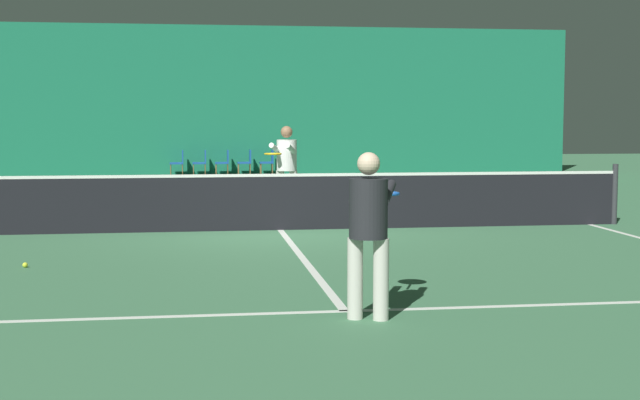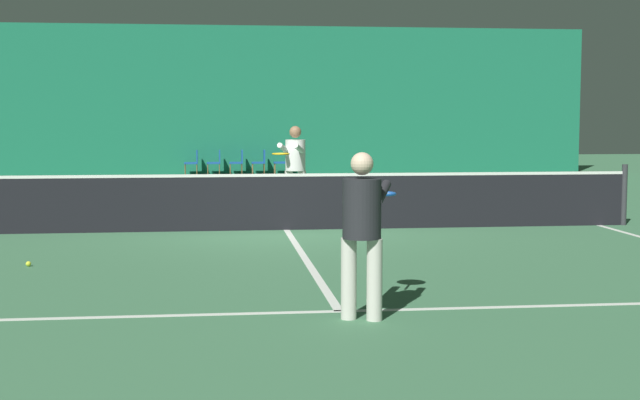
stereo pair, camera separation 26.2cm
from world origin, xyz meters
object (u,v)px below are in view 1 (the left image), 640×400
object	(u,v)px
player_near	(369,222)
courtside_chair_2	(224,161)
tennis_ball	(25,265)
courtside_chair_3	(247,161)
player_far	(286,163)
tennis_net	(280,200)
courtside_chair_4	(269,160)
courtside_chair_0	(179,161)
courtside_chair_1	(202,161)

from	to	relation	value
player_near	courtside_chair_2	xyz separation A→B (m)	(-0.59, 21.35, -0.42)
tennis_ball	courtside_chair_3	bearing A→B (deg)	77.85
player_far	tennis_ball	world-z (taller)	player_far
player_far	courtside_chair_2	xyz separation A→B (m)	(-0.80, 12.01, -0.52)
player_far	tennis_ball	distance (m)	7.18
tennis_net	player_near	size ratio (longest dim) A/B	7.69
player_near	tennis_ball	size ratio (longest dim) A/B	23.65
player_far	courtside_chair_4	world-z (taller)	player_far
courtside_chair_4	player_near	bearing A→B (deg)	-2.36
courtside_chair_0	tennis_ball	size ratio (longest dim) A/B	12.73
courtside_chair_2	tennis_ball	distance (m)	18.22
courtside_chair_1	courtside_chair_2	xyz separation A→B (m)	(0.74, 0.00, 0.00)
tennis_net	courtside_chair_0	size ratio (longest dim) A/B	14.29
courtside_chair_0	courtside_chair_4	bearing A→B (deg)	90.00
tennis_net	courtside_chair_0	world-z (taller)	tennis_net
tennis_ball	tennis_net	bearing A→B (deg)	43.08
tennis_net	courtside_chair_3	xyz separation A→B (m)	(0.32, 14.62, -0.03)
courtside_chair_4	tennis_ball	world-z (taller)	courtside_chair_4
tennis_net	courtside_chair_4	xyz separation A→B (m)	(1.05, 14.62, -0.03)
courtside_chair_4	player_far	bearing A→B (deg)	-3.21
tennis_net	courtside_chair_1	distance (m)	14.67
courtside_chair_2	courtside_chair_4	world-z (taller)	same
courtside_chair_2	courtside_chair_0	bearing A→B (deg)	-90.00
courtside_chair_4	tennis_ball	distance (m)	18.53
courtside_chair_1	courtside_chair_2	size ratio (longest dim) A/B	1.00
player_near	tennis_net	bearing A→B (deg)	22.17
player_near	courtside_chair_4	size ratio (longest dim) A/B	1.86
player_near	courtside_chair_1	xyz separation A→B (m)	(-1.33, 21.35, -0.42)
courtside_chair_3	player_near	bearing A→B (deg)	-0.38
courtside_chair_1	player_far	bearing A→B (deg)	7.27
player_near	courtside_chair_2	distance (m)	21.37
player_near	courtside_chair_3	bearing A→B (deg)	20.33
tennis_net	courtside_chair_2	bearing A→B (deg)	91.65
tennis_net	courtside_chair_4	size ratio (longest dim) A/B	14.29
tennis_ball	courtside_chair_4	bearing A→B (deg)	75.62
tennis_net	courtside_chair_1	world-z (taller)	tennis_net
courtside_chair_0	player_far	bearing A→B (deg)	10.69
tennis_net	tennis_ball	world-z (taller)	tennis_net
player_near	courtside_chair_1	distance (m)	21.40
courtside_chair_1	tennis_ball	size ratio (longest dim) A/B	12.73
courtside_chair_1	player_near	bearing A→B (deg)	3.56
courtside_chair_0	courtside_chair_4	world-z (taller)	same
courtside_chair_0	courtside_chair_1	size ratio (longest dim) A/B	1.00
player_far	courtside_chair_2	distance (m)	12.04
courtside_chair_0	courtside_chair_1	distance (m)	0.74
courtside_chair_2	tennis_ball	xyz separation A→B (m)	(-3.13, -17.94, -0.45)
courtside_chair_1	courtside_chair_3	xyz separation A→B (m)	(1.47, 0.00, 0.00)
tennis_net	courtside_chair_0	xyz separation A→B (m)	(-1.89, 14.62, -0.03)
tennis_net	courtside_chair_2	size ratio (longest dim) A/B	14.29
tennis_net	courtside_chair_2	distance (m)	14.63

